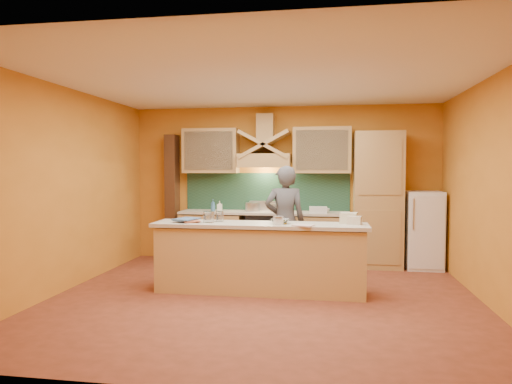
% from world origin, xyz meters
% --- Properties ---
extents(floor, '(5.50, 5.00, 0.01)m').
position_xyz_m(floor, '(0.00, 0.00, 0.00)').
color(floor, brown).
rests_on(floor, ground).
extents(ceiling, '(5.50, 5.00, 0.01)m').
position_xyz_m(ceiling, '(0.00, 0.00, 2.80)').
color(ceiling, white).
rests_on(ceiling, wall_back).
extents(wall_back, '(5.50, 0.02, 2.80)m').
position_xyz_m(wall_back, '(0.00, 2.50, 1.40)').
color(wall_back, orange).
rests_on(wall_back, floor).
extents(wall_front, '(5.50, 0.02, 2.80)m').
position_xyz_m(wall_front, '(0.00, -2.50, 1.40)').
color(wall_front, orange).
rests_on(wall_front, floor).
extents(wall_left, '(0.02, 5.00, 2.80)m').
position_xyz_m(wall_left, '(-2.75, 0.00, 1.40)').
color(wall_left, orange).
rests_on(wall_left, floor).
extents(wall_right, '(0.02, 5.00, 2.80)m').
position_xyz_m(wall_right, '(2.75, 0.00, 1.40)').
color(wall_right, orange).
rests_on(wall_right, floor).
extents(base_cabinet_left, '(1.10, 0.60, 0.86)m').
position_xyz_m(base_cabinet_left, '(-1.25, 2.20, 0.43)').
color(base_cabinet_left, tan).
rests_on(base_cabinet_left, floor).
extents(base_cabinet_right, '(1.10, 0.60, 0.86)m').
position_xyz_m(base_cabinet_right, '(0.65, 2.20, 0.43)').
color(base_cabinet_right, tan).
rests_on(base_cabinet_right, floor).
extents(counter_top, '(3.00, 0.62, 0.04)m').
position_xyz_m(counter_top, '(-0.30, 2.20, 0.90)').
color(counter_top, beige).
rests_on(counter_top, base_cabinet_left).
extents(stove, '(0.60, 0.58, 0.90)m').
position_xyz_m(stove, '(-0.30, 2.20, 0.45)').
color(stove, black).
rests_on(stove, floor).
extents(backsplash, '(3.00, 0.03, 0.70)m').
position_xyz_m(backsplash, '(-0.30, 2.48, 1.25)').
color(backsplash, '#1A3A2B').
rests_on(backsplash, wall_back).
extents(range_hood, '(0.92, 0.50, 0.24)m').
position_xyz_m(range_hood, '(-0.30, 2.25, 1.82)').
color(range_hood, tan).
rests_on(range_hood, wall_back).
extents(hood_chimney, '(0.30, 0.30, 0.50)m').
position_xyz_m(hood_chimney, '(-0.30, 2.35, 2.40)').
color(hood_chimney, tan).
rests_on(hood_chimney, wall_back).
extents(upper_cabinet_left, '(1.00, 0.35, 0.80)m').
position_xyz_m(upper_cabinet_left, '(-1.30, 2.33, 2.00)').
color(upper_cabinet_left, tan).
rests_on(upper_cabinet_left, wall_back).
extents(upper_cabinet_right, '(1.00, 0.35, 0.80)m').
position_xyz_m(upper_cabinet_right, '(0.70, 2.33, 2.00)').
color(upper_cabinet_right, tan).
rests_on(upper_cabinet_right, wall_back).
extents(pantry_column, '(0.80, 0.60, 2.30)m').
position_xyz_m(pantry_column, '(1.65, 2.20, 1.15)').
color(pantry_column, tan).
rests_on(pantry_column, floor).
extents(fridge, '(0.58, 0.60, 1.30)m').
position_xyz_m(fridge, '(2.40, 2.20, 0.65)').
color(fridge, white).
rests_on(fridge, floor).
extents(trim_column_left, '(0.20, 0.30, 2.30)m').
position_xyz_m(trim_column_left, '(-2.05, 2.35, 1.15)').
color(trim_column_left, '#472816').
rests_on(trim_column_left, floor).
extents(island_body, '(2.80, 0.55, 0.88)m').
position_xyz_m(island_body, '(-0.10, 0.30, 0.44)').
color(island_body, tan).
rests_on(island_body, floor).
extents(island_top, '(2.90, 0.62, 0.05)m').
position_xyz_m(island_top, '(-0.10, 0.30, 0.92)').
color(island_top, beige).
rests_on(island_top, island_body).
extents(person, '(0.69, 0.51, 1.73)m').
position_xyz_m(person, '(0.16, 1.24, 0.86)').
color(person, '#4C4C51').
rests_on(person, floor).
extents(pot_large, '(0.34, 0.34, 0.15)m').
position_xyz_m(pot_large, '(-0.52, 2.22, 0.98)').
color(pot_large, silver).
rests_on(pot_large, stove).
extents(pot_small, '(0.22, 0.22, 0.12)m').
position_xyz_m(pot_small, '(-0.09, 2.18, 0.96)').
color(pot_small, '#B3B2BA').
rests_on(pot_small, stove).
extents(soap_bottle_a, '(0.08, 0.08, 0.18)m').
position_xyz_m(soap_bottle_a, '(-1.12, 2.23, 1.01)').
color(soap_bottle_a, white).
rests_on(soap_bottle_a, counter_top).
extents(soap_bottle_b, '(0.11, 0.11, 0.21)m').
position_xyz_m(soap_bottle_b, '(-1.22, 2.16, 1.03)').
color(soap_bottle_b, '#356691').
rests_on(soap_bottle_b, counter_top).
extents(bowl_back, '(0.28, 0.28, 0.07)m').
position_xyz_m(bowl_back, '(0.73, 2.19, 0.95)').
color(bowl_back, white).
rests_on(bowl_back, counter_top).
extents(dish_rack, '(0.31, 0.25, 0.11)m').
position_xyz_m(dish_rack, '(0.65, 2.09, 0.97)').
color(dish_rack, silver).
rests_on(dish_rack, counter_top).
extents(book_lower, '(0.33, 0.36, 0.03)m').
position_xyz_m(book_lower, '(-1.15, 0.21, 0.96)').
color(book_lower, '#B76241').
rests_on(book_lower, island_top).
extents(book_upper, '(0.35, 0.41, 0.03)m').
position_xyz_m(book_upper, '(-1.24, 0.32, 0.98)').
color(book_upper, '#436493').
rests_on(book_upper, island_top).
extents(jar_large, '(0.17, 0.17, 0.15)m').
position_xyz_m(jar_large, '(-0.80, 0.28, 1.02)').
color(jar_large, silver).
rests_on(jar_large, island_top).
extents(jar_small, '(0.13, 0.13, 0.15)m').
position_xyz_m(jar_small, '(-0.67, 0.39, 1.02)').
color(jar_small, silver).
rests_on(jar_small, island_top).
extents(kitchen_scale, '(0.14, 0.14, 0.09)m').
position_xyz_m(kitchen_scale, '(0.17, 0.15, 0.99)').
color(kitchen_scale, silver).
rests_on(kitchen_scale, island_top).
extents(mixing_bowl, '(0.28, 0.28, 0.06)m').
position_xyz_m(mixing_bowl, '(0.18, 0.30, 0.98)').
color(mixing_bowl, silver).
rests_on(mixing_bowl, island_top).
extents(cloth, '(0.30, 0.26, 0.02)m').
position_xyz_m(cloth, '(0.50, 0.07, 0.95)').
color(cloth, beige).
rests_on(cloth, island_top).
extents(grocery_bag_a, '(0.25, 0.22, 0.14)m').
position_xyz_m(grocery_bag_a, '(1.09, 0.47, 1.02)').
color(grocery_bag_a, beige).
rests_on(grocery_bag_a, island_top).
extents(grocery_bag_b, '(0.21, 0.18, 0.11)m').
position_xyz_m(grocery_bag_b, '(1.16, 0.36, 1.00)').
color(grocery_bag_b, beige).
rests_on(grocery_bag_b, island_top).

